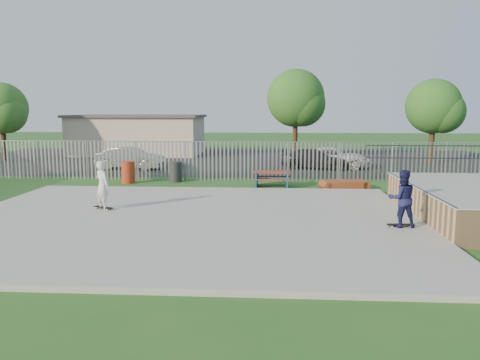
# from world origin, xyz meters

# --- Properties ---
(ground) EXTENTS (120.00, 120.00, 0.00)m
(ground) POSITION_xyz_m (0.00, 0.00, 0.00)
(ground) COLOR #245D1F
(ground) RESTS_ON ground
(concrete_slab) EXTENTS (15.00, 12.00, 0.15)m
(concrete_slab) POSITION_xyz_m (0.00, 0.00, 0.07)
(concrete_slab) COLOR #9D9D98
(concrete_slab) RESTS_ON ground
(quarter_pipe) EXTENTS (5.50, 7.05, 2.19)m
(quarter_pipe) POSITION_xyz_m (9.50, 1.04, 0.56)
(quarter_pipe) COLOR tan
(quarter_pipe) RESTS_ON ground
(fence) EXTENTS (26.04, 16.02, 2.00)m
(fence) POSITION_xyz_m (1.00, 4.59, 1.00)
(fence) COLOR gray
(fence) RESTS_ON ground
(picnic_table) EXTENTS (1.75, 1.46, 0.73)m
(picnic_table) POSITION_xyz_m (2.81, 7.27, 0.37)
(picnic_table) COLOR brown
(picnic_table) RESTS_ON ground
(funbox) EXTENTS (1.98, 1.27, 0.37)m
(funbox) POSITION_xyz_m (6.15, 6.94, 0.18)
(funbox) COLOR brown
(funbox) RESTS_ON ground
(trash_bin_red) EXTENTS (0.65, 0.65, 1.09)m
(trash_bin_red) POSITION_xyz_m (-4.29, 7.91, 0.54)
(trash_bin_red) COLOR maroon
(trash_bin_red) RESTS_ON ground
(trash_bin_grey) EXTENTS (0.61, 0.61, 1.02)m
(trash_bin_grey) POSITION_xyz_m (-2.05, 8.54, 0.51)
(trash_bin_grey) COLOR #262628
(trash_bin_grey) RESTS_ON ground
(parking_lot) EXTENTS (40.00, 18.00, 0.02)m
(parking_lot) POSITION_xyz_m (0.00, 19.00, 0.01)
(parking_lot) COLOR black
(parking_lot) RESTS_ON ground
(car_silver) EXTENTS (4.19, 1.81, 1.34)m
(car_silver) POSITION_xyz_m (-5.78, 13.24, 0.69)
(car_silver) COLOR #A9A8AD
(car_silver) RESTS_ON parking_lot
(car_dark) EXTENTS (4.42, 2.58, 1.20)m
(car_dark) POSITION_xyz_m (5.47, 14.12, 0.62)
(car_dark) COLOR black
(car_dark) RESTS_ON parking_lot
(car_white) EXTENTS (4.89, 2.88, 1.28)m
(car_white) POSITION_xyz_m (6.64, 14.65, 0.66)
(car_white) COLOR white
(car_white) RESTS_ON parking_lot
(building) EXTENTS (10.40, 6.40, 3.20)m
(building) POSITION_xyz_m (-8.00, 23.00, 1.61)
(building) COLOR beige
(building) RESTS_ON ground
(tree_left) EXTENTS (3.57, 3.57, 5.51)m
(tree_left) POSITION_xyz_m (-16.07, 17.33, 3.70)
(tree_left) COLOR #42291A
(tree_left) RESTS_ON ground
(tree_mid) EXTENTS (4.28, 4.28, 6.60)m
(tree_mid) POSITION_xyz_m (4.60, 20.79, 4.44)
(tree_mid) COLOR #462E1C
(tree_mid) RESTS_ON ground
(tree_right) EXTENTS (3.68, 3.68, 5.68)m
(tree_right) POSITION_xyz_m (13.72, 18.08, 3.82)
(tree_right) COLOR #42301A
(tree_right) RESTS_ON ground
(skateboard_a) EXTENTS (0.81, 0.26, 0.08)m
(skateboard_a) POSITION_xyz_m (6.61, -0.75, 0.19)
(skateboard_a) COLOR black
(skateboard_a) RESTS_ON concrete_slab
(skateboard_b) EXTENTS (0.80, 0.56, 0.08)m
(skateboard_b) POSITION_xyz_m (-3.13, 1.15, 0.19)
(skateboard_b) COLOR black
(skateboard_b) RESTS_ON concrete_slab
(skater_navy) EXTENTS (0.87, 0.70, 1.71)m
(skater_navy) POSITION_xyz_m (6.61, -0.75, 1.00)
(skater_navy) COLOR #161845
(skater_navy) RESTS_ON concrete_slab
(skater_white) EXTENTS (0.74, 0.71, 1.71)m
(skater_white) POSITION_xyz_m (-3.13, 1.15, 1.00)
(skater_white) COLOR silver
(skater_white) RESTS_ON concrete_slab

